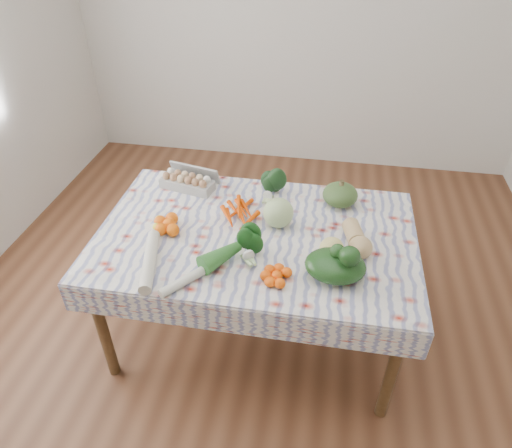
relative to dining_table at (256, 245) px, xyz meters
name	(u,v)px	position (x,y,z in m)	size (l,w,h in m)	color
ground	(256,329)	(0.00, 0.00, -0.68)	(4.50, 4.50, 0.00)	#56311D
wall_back	(303,8)	(0.00, 2.25, 0.72)	(4.00, 0.04, 2.80)	silver
dining_table	(256,245)	(0.00, 0.00, 0.00)	(1.60, 1.00, 0.75)	brown
tablecloth	(256,234)	(0.00, 0.00, 0.08)	(1.66, 1.06, 0.01)	silver
egg_carton	(187,183)	(-0.48, 0.35, 0.13)	(0.32, 0.13, 0.09)	#A0A09C
carrot_bunch	(239,216)	(-0.11, 0.11, 0.11)	(0.25, 0.22, 0.04)	#D84001
kale_bunch	(269,187)	(0.01, 0.35, 0.15)	(0.15, 0.13, 0.13)	#163617
kabocha_squash	(340,195)	(0.42, 0.34, 0.15)	(0.20, 0.20, 0.13)	#3C5B29
cabbage	(278,213)	(0.10, 0.09, 0.16)	(0.16, 0.16, 0.16)	#A3C17E
butternut_squash	(357,238)	(0.51, -0.03, 0.14)	(0.12, 0.25, 0.12)	tan
orange_cluster	(169,224)	(-0.45, -0.05, 0.12)	(0.22, 0.22, 0.07)	#FF640A
broccoli	(245,247)	(-0.02, -0.19, 0.14)	(0.15, 0.15, 0.11)	#134413
mandarin_cluster	(277,275)	(0.15, -0.33, 0.11)	(0.18, 0.18, 0.05)	#FE5808
grapefruit	(332,249)	(0.39, -0.14, 0.14)	(0.12, 0.12, 0.12)	#D7CA6D
spinach_bag	(335,266)	(0.42, -0.26, 0.15)	(0.28, 0.23, 0.12)	black
daikon	(150,261)	(-0.46, -0.34, 0.11)	(0.06, 0.06, 0.42)	beige
leek	(201,271)	(-0.20, -0.36, 0.11)	(0.05, 0.05, 0.44)	beige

